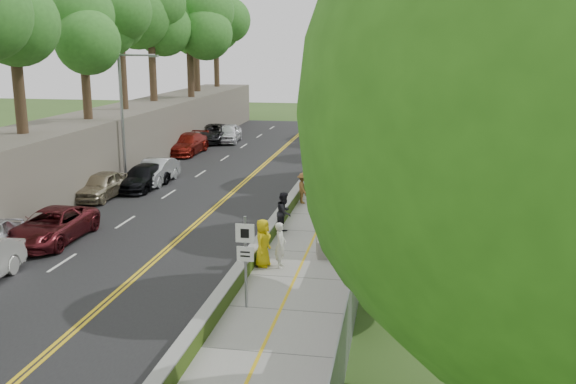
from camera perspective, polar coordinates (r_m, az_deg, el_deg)
The scene contains 24 objects.
ground at distance 24.51m, azimuth -4.46°, elevation -7.35°, with size 140.00×140.00×0.00m, color #33511E.
road at distance 39.80m, azimuth -6.62°, elevation 0.66°, with size 11.20×66.00×0.04m, color black.
sidewalk at distance 38.32m, azimuth 4.85°, elevation 0.22°, with size 4.20×66.00×0.05m, color gray.
jersey_barrier at distance 38.52m, azimuth 1.45°, elevation 0.75°, with size 0.42×66.00×0.60m, color #7ECA19.
rock_embankment at distance 42.45m, azimuth -17.25°, elevation 3.66°, with size 5.00×66.00×4.00m, color #595147.
chainlink_fence at distance 37.99m, azimuth 8.04°, elevation 1.53°, with size 0.04×66.00×2.00m, color slate.
trees_embankment at distance 41.76m, azimuth -17.43°, elevation 15.23°, with size 6.40×66.00×13.00m, color #3A852B, non-canonical shape.
trees_fenceside at distance 37.26m, azimuth 12.01°, elevation 10.46°, with size 7.00×66.00×14.00m, color #397D1E, non-canonical shape.
streetlight at distance 39.91m, azimuth -14.25°, elevation 7.10°, with size 2.52×0.22×8.00m.
signpost at distance 20.86m, azimuth -3.81°, elevation -5.34°, with size 0.62×0.09×3.10m.
construction_barrel at distance 45.38m, azimuth 7.94°, elevation 2.84°, with size 0.60×0.60×0.99m, color #DB510C.
concrete_block at distance 26.21m, azimuth 3.75°, elevation -5.02°, with size 1.07×0.80×0.71m, color slate.
car_2 at distance 29.84m, azimuth -20.26°, elevation -2.86°, with size 2.39×5.18×1.44m, color maroon.
car_3 at distance 39.16m, azimuth -12.76°, elevation 1.29°, with size 1.96×4.81×1.40m, color black.
car_4 at distance 37.27m, azimuth -16.24°, elevation 0.57°, with size 1.76×4.37×1.49m, color tan.
car_5 at distance 40.47m, azimuth -11.69°, elevation 1.80°, with size 1.59×4.56×1.50m, color #B0B3B8.
car_6 at distance 56.63m, azimuth -6.57°, elevation 5.20°, with size 2.59×5.62×1.56m, color black.
car_7 at distance 50.82m, azimuth -8.99°, elevation 4.24°, with size 2.23×5.49×1.59m, color maroon.
car_8 at distance 56.48m, azimuth -5.32°, elevation 5.23°, with size 1.89×4.69×1.60m, color white.
painter_0 at distance 24.94m, azimuth -2.25°, elevation -4.54°, with size 0.92×0.60×1.89m, color gold.
painter_1 at distance 24.82m, azimuth -0.66°, elevation -4.73°, with size 0.66×0.43×1.80m, color silver.
painter_2 at distance 29.29m, azimuth -0.33°, elevation -1.83°, with size 0.92×0.72×1.89m, color black.
painter_3 at distance 34.67m, azimuth 1.33°, elevation 0.35°, with size 1.08×0.62×1.68m, color brown.
person_far at distance 41.14m, azimuth 5.94°, elevation 2.43°, with size 1.07×0.45×1.83m, color black.
Camera 1 is at (5.85, -22.21, 8.57)m, focal length 40.00 mm.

